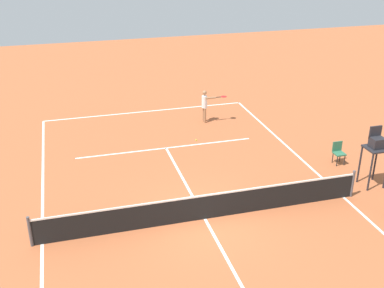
{
  "coord_description": "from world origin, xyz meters",
  "views": [
    {
      "loc": [
        4.2,
        13.4,
        9.17
      ],
      "look_at": [
        -0.79,
        -4.48,
        0.8
      ],
      "focal_mm": 44.85,
      "sensor_mm": 36.0,
      "label": 1
    }
  ],
  "objects_px": {
    "courtside_chair_mid": "(338,152)",
    "tennis_ball": "(196,140)",
    "player_serving": "(205,103)",
    "umpire_chair": "(376,147)"
  },
  "relations": [
    {
      "from": "umpire_chair",
      "to": "courtside_chair_mid",
      "type": "bearing_deg",
      "value": -83.87
    },
    {
      "from": "tennis_ball",
      "to": "courtside_chair_mid",
      "type": "bearing_deg",
      "value": 143.02
    },
    {
      "from": "player_serving",
      "to": "tennis_ball",
      "type": "xyz_separation_m",
      "value": [
        1.12,
        2.2,
        -0.98
      ]
    },
    {
      "from": "umpire_chair",
      "to": "courtside_chair_mid",
      "type": "relative_size",
      "value": 2.54
    },
    {
      "from": "courtside_chair_mid",
      "to": "player_serving",
      "type": "bearing_deg",
      "value": -56.44
    },
    {
      "from": "player_serving",
      "to": "tennis_ball",
      "type": "relative_size",
      "value": 25.04
    },
    {
      "from": "tennis_ball",
      "to": "umpire_chair",
      "type": "height_order",
      "value": "umpire_chair"
    },
    {
      "from": "courtside_chair_mid",
      "to": "tennis_ball",
      "type": "bearing_deg",
      "value": -36.98
    },
    {
      "from": "tennis_ball",
      "to": "umpire_chair",
      "type": "distance_m",
      "value": 8.14
    },
    {
      "from": "player_serving",
      "to": "umpire_chair",
      "type": "bearing_deg",
      "value": 25.52
    }
  ]
}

